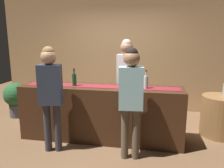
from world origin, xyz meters
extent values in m
plane|color=brown|center=(0.00, 0.00, 0.00)|extent=(10.00, 10.00, 0.00)
cube|color=tan|center=(0.00, 1.90, 1.45)|extent=(6.00, 0.12, 2.90)
cube|color=#3D2314|center=(0.00, 0.00, 0.48)|extent=(2.80, 0.60, 0.95)
cube|color=maroon|center=(0.00, 0.00, 0.96)|extent=(2.66, 0.28, 0.01)
cylinder|color=#B2C6C1|center=(0.77, -0.02, 1.06)|extent=(0.07, 0.07, 0.21)
cylinder|color=#B2C6C1|center=(0.77, -0.02, 1.20)|extent=(0.03, 0.03, 0.08)
cylinder|color=black|center=(0.77, -0.02, 1.25)|extent=(0.03, 0.03, 0.02)
cylinder|color=#194723|center=(-0.45, -0.04, 1.06)|extent=(0.07, 0.07, 0.21)
cylinder|color=#194723|center=(-0.45, -0.04, 1.20)|extent=(0.03, 0.03, 0.08)
cylinder|color=black|center=(-0.45, -0.04, 1.25)|extent=(0.03, 0.03, 0.02)
cylinder|color=silver|center=(-0.86, 0.04, 0.96)|extent=(0.06, 0.06, 0.00)
cylinder|color=silver|center=(-0.86, 0.04, 1.00)|extent=(0.01, 0.01, 0.07)
cone|color=silver|center=(-0.86, 0.04, 1.07)|extent=(0.07, 0.07, 0.06)
cylinder|color=silver|center=(-1.16, 0.07, 0.96)|extent=(0.06, 0.06, 0.00)
cylinder|color=silver|center=(-1.16, 0.07, 1.00)|extent=(0.01, 0.01, 0.07)
cone|color=silver|center=(-1.16, 0.07, 1.07)|extent=(0.07, 0.07, 0.06)
cylinder|color=silver|center=(0.49, -0.05, 0.96)|extent=(0.06, 0.06, 0.00)
cylinder|color=silver|center=(0.49, -0.05, 1.00)|extent=(0.01, 0.01, 0.07)
cone|color=silver|center=(0.49, -0.05, 1.07)|extent=(0.07, 0.07, 0.06)
cylinder|color=#26262B|center=(0.45, 0.57, 0.41)|extent=(0.11, 0.11, 0.82)
cylinder|color=#26262B|center=(0.29, 0.59, 0.41)|extent=(0.11, 0.11, 0.82)
cube|color=white|center=(0.37, 0.58, 1.14)|extent=(0.36, 0.24, 0.65)
sphere|color=#9E7051|center=(0.37, 0.58, 1.59)|extent=(0.25, 0.25, 0.25)
sphere|color=#AD9E8E|center=(0.37, 0.58, 1.66)|extent=(0.19, 0.19, 0.19)
cylinder|color=brown|center=(0.50, -0.57, 0.38)|extent=(0.11, 0.11, 0.77)
cylinder|color=brown|center=(0.66, -0.55, 0.38)|extent=(0.11, 0.11, 0.77)
cube|color=#99D1E0|center=(0.58, -0.56, 1.07)|extent=(0.36, 0.24, 0.61)
sphere|color=#9E7051|center=(0.58, -0.56, 1.49)|extent=(0.23, 0.23, 0.23)
sphere|color=black|center=(0.58, -0.56, 1.55)|extent=(0.18, 0.18, 0.18)
cylinder|color=#33333D|center=(-0.72, -0.58, 0.38)|extent=(0.11, 0.11, 0.77)
cylinder|color=#33333D|center=(-0.57, -0.55, 0.38)|extent=(0.11, 0.11, 0.77)
cube|color=#2D384C|center=(-0.65, -0.56, 1.07)|extent=(0.37, 0.26, 0.61)
sphere|color=tan|center=(-0.65, -0.56, 1.50)|extent=(0.23, 0.23, 0.23)
sphere|color=olive|center=(-0.65, -0.56, 1.56)|extent=(0.18, 0.18, 0.18)
cylinder|color=olive|center=(2.11, 0.54, 0.37)|extent=(0.68, 0.68, 0.74)
cylinder|color=#4C4C51|center=(-2.16, 0.76, 0.14)|extent=(0.33, 0.33, 0.29)
sphere|color=#23562D|center=(-2.16, 0.76, 0.52)|extent=(0.54, 0.54, 0.54)
camera|label=1|loc=(0.87, -3.58, 1.76)|focal=35.26mm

